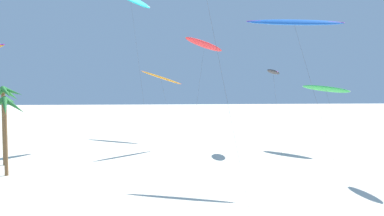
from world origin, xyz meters
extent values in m
cylinder|color=brown|center=(-16.03, 41.07, 4.01)|extent=(0.38, 0.38, 8.01)
cone|color=#287533|center=(-14.99, 40.87, 7.69)|extent=(2.34, 0.99, 1.18)
cone|color=#287533|center=(-15.54, 41.84, 7.39)|extent=(1.62, 2.11, 1.70)
cone|color=#287533|center=(-16.41, 42.07, 7.76)|extent=(1.33, 2.32, 1.05)
cone|color=#287533|center=(-15.38, 40.27, 7.61)|extent=(1.85, 2.11, 1.32)
cylinder|color=brown|center=(-14.10, 36.02, 3.58)|extent=(0.34, 0.34, 7.16)
cone|color=#23662D|center=(-13.24, 36.01, 6.53)|extent=(2.06, 0.58, 1.71)
cone|color=#23662D|center=(-13.98, 37.06, 6.95)|extent=(0.82, 2.25, 0.96)
cone|color=#23662D|center=(-13.80, 35.23, 6.51)|extent=(1.26, 2.10, 1.74)
cylinder|color=#4C4C51|center=(4.44, 25.04, 9.75)|extent=(3.60, 3.38, 19.50)
ellipsoid|color=blue|center=(12.08, 33.01, 14.01)|extent=(8.20, 4.16, 1.28)
ellipsoid|color=purple|center=(12.08, 33.01, 14.04)|extent=(8.10, 3.64, 0.86)
cylinder|color=#4C4C51|center=(13.14, 29.78, 6.96)|extent=(2.15, 6.47, 13.93)
cylinder|color=#4C4C51|center=(-2.23, 48.02, 9.70)|extent=(2.72, 8.41, 19.41)
ellipsoid|color=green|center=(21.03, 48.12, 7.78)|extent=(5.00, 6.73, 1.51)
ellipsoid|color=white|center=(21.03, 48.12, 7.82)|extent=(4.33, 6.34, 0.97)
cylinder|color=#4C4C51|center=(20.82, 44.16, 3.84)|extent=(0.42, 7.94, 7.69)
ellipsoid|color=orange|center=(0.23, 61.36, 9.30)|extent=(6.84, 6.51, 2.57)
ellipsoid|color=#EA5193|center=(0.23, 61.36, 9.33)|extent=(6.54, 6.15, 2.38)
cylinder|color=#4C4C51|center=(1.30, 57.47, 4.61)|extent=(2.17, 7.81, 9.24)
ellipsoid|color=red|center=(5.97, 50.99, 13.47)|extent=(6.04, 6.51, 2.07)
ellipsoid|color=green|center=(5.97, 50.99, 13.51)|extent=(5.65, 6.25, 1.63)
cylinder|color=#4C4C51|center=(4.98, 49.88, 6.69)|extent=(2.01, 2.23, 13.39)
ellipsoid|color=black|center=(14.30, 48.14, 9.91)|extent=(1.46, 4.47, 0.97)
ellipsoid|color=purple|center=(14.30, 48.14, 9.95)|extent=(0.61, 4.53, 0.49)
cylinder|color=#4C4C51|center=(13.75, 43.85, 4.91)|extent=(1.11, 8.58, 9.83)
camera|label=1|loc=(0.30, -4.49, 8.93)|focal=40.01mm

